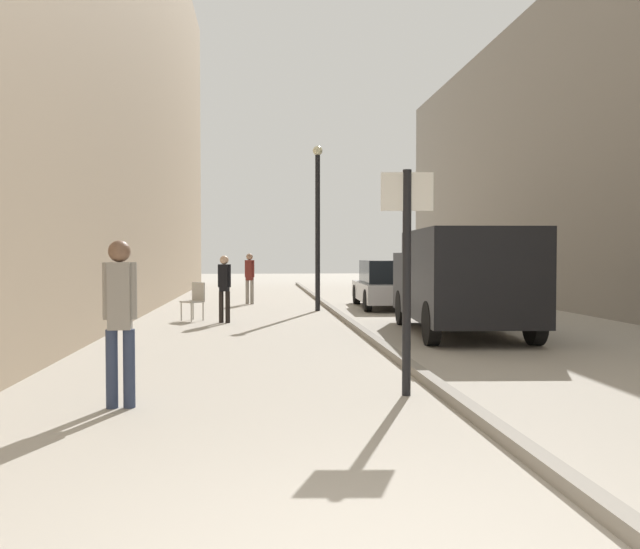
% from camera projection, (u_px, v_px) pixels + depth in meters
% --- Properties ---
extents(ground_plane, '(80.00, 80.00, 0.00)m').
position_uv_depth(ground_plane, '(282.00, 325.00, 14.83)').
color(ground_plane, '#A8A093').
extents(building_facade_left, '(3.01, 40.00, 13.59)m').
position_uv_depth(building_facade_left, '(51.00, 22.00, 14.12)').
color(building_facade_left, gray).
rests_on(building_facade_left, ground_plane).
extents(kerb_strip, '(0.16, 40.00, 0.12)m').
position_uv_depth(kerb_strip, '(349.00, 321.00, 14.98)').
color(kerb_strip, gray).
rests_on(kerb_strip, ground_plane).
extents(pedestrian_main_foreground, '(0.35, 0.23, 1.78)m').
position_uv_depth(pedestrian_main_foreground, '(120.00, 311.00, 6.73)').
color(pedestrian_main_foreground, '#2D3851').
rests_on(pedestrian_main_foreground, ground_plane).
extents(pedestrian_mid_block, '(0.31, 0.22, 1.61)m').
position_uv_depth(pedestrian_mid_block, '(224.00, 284.00, 15.18)').
color(pedestrian_mid_block, black).
rests_on(pedestrian_mid_block, ground_plane).
extents(pedestrian_far_crossing, '(0.32, 0.25, 1.67)m').
position_uv_depth(pedestrian_far_crossing, '(250.00, 275.00, 20.96)').
color(pedestrian_far_crossing, gray).
rests_on(pedestrian_far_crossing, ground_plane).
extents(delivery_van, '(2.42, 5.03, 2.11)m').
position_uv_depth(delivery_van, '(461.00, 278.00, 13.01)').
color(delivery_van, black).
rests_on(delivery_van, ground_plane).
extents(parked_car, '(1.99, 4.27, 1.45)m').
position_uv_depth(parked_car, '(388.00, 284.00, 19.62)').
color(parked_car, '#B7B7BC').
rests_on(parked_car, ground_plane).
extents(street_sign_post, '(0.60, 0.10, 2.60)m').
position_uv_depth(street_sign_post, '(407.00, 262.00, 7.31)').
color(street_sign_post, black).
rests_on(street_sign_post, ground_plane).
extents(lamp_post, '(0.28, 0.28, 4.76)m').
position_uv_depth(lamp_post, '(318.00, 217.00, 18.37)').
color(lamp_post, black).
rests_on(lamp_post, ground_plane).
extents(cafe_chair_near_window, '(0.62, 0.62, 0.94)m').
position_uv_depth(cafe_chair_near_window, '(195.00, 298.00, 15.76)').
color(cafe_chair_near_window, '#B7B2A8').
rests_on(cafe_chair_near_window, ground_plane).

